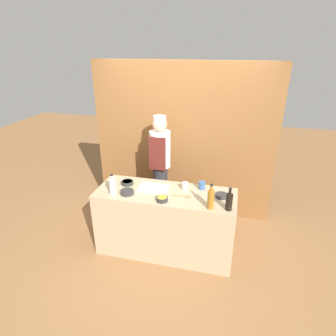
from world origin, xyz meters
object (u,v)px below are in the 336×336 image
at_px(bottle_clear, 113,186).
at_px(cup_blue, 202,185).
at_px(sauce_bowl_yellow, 162,199).
at_px(cup_cream, 185,186).
at_px(wooden_spoon, 184,196).
at_px(sauce_bowl_brown, 127,182).
at_px(chef_center, 160,166).
at_px(sauce_bowl_green, 127,192).
at_px(cutting_board, 154,188).
at_px(sauce_bowl_white, 221,195).
at_px(bottle_amber, 211,199).
at_px(bottle_soy, 229,201).

xyz_separation_m(bottle_clear, cup_blue, (1.06, 0.38, -0.05)).
bearing_deg(cup_blue, sauce_bowl_yellow, -135.02).
height_order(cup_cream, wooden_spoon, cup_cream).
distance_m(sauce_bowl_brown, chef_center, 0.65).
bearing_deg(sauce_bowl_green, cutting_board, 36.15).
bearing_deg(bottle_clear, wooden_spoon, 8.16).
height_order(bottle_clear, wooden_spoon, bottle_clear).
height_order(cutting_board, wooden_spoon, wooden_spoon).
xyz_separation_m(cup_blue, chef_center, (-0.69, 0.48, 0.00)).
height_order(sauce_bowl_yellow, sauce_bowl_white, sauce_bowl_yellow).
xyz_separation_m(sauce_bowl_white, cutting_board, (-0.87, 0.01, -0.01)).
xyz_separation_m(sauce_bowl_brown, bottle_clear, (-0.08, -0.28, 0.08)).
height_order(bottle_clear, cup_cream, bottle_clear).
bearing_deg(chef_center, bottle_clear, -113.54).
height_order(sauce_bowl_green, bottle_amber, bottle_amber).
relative_size(sauce_bowl_white, bottle_clear, 0.57).
relative_size(sauce_bowl_yellow, bottle_clear, 0.52).
relative_size(cutting_board, cup_blue, 3.73).
bearing_deg(bottle_clear, cup_blue, 19.83).
relative_size(sauce_bowl_brown, bottle_amber, 0.52).
height_order(sauce_bowl_brown, sauce_bowl_white, sauce_bowl_brown).
height_order(sauce_bowl_white, cup_blue, cup_blue).
distance_m(sauce_bowl_green, cutting_board, 0.35).
bearing_deg(sauce_bowl_white, cup_cream, 168.57).
bearing_deg(wooden_spoon, bottle_clear, -171.84).
bearing_deg(sauce_bowl_brown, sauce_bowl_yellow, -29.10).
distance_m(bottle_soy, wooden_spoon, 0.58).
bearing_deg(sauce_bowl_brown, wooden_spoon, -10.93).
distance_m(bottle_soy, cup_cream, 0.67).
distance_m(cup_blue, wooden_spoon, 0.32).
distance_m(sauce_bowl_green, bottle_soy, 1.25).
relative_size(bottle_soy, bottle_amber, 0.90).
relative_size(sauce_bowl_white, bottle_soy, 0.54).
xyz_separation_m(sauce_bowl_white, bottle_clear, (-1.32, -0.23, 0.08)).
distance_m(sauce_bowl_green, bottle_amber, 1.05).
bearing_deg(cutting_board, sauce_bowl_brown, 173.66).
height_order(sauce_bowl_brown, wooden_spoon, sauce_bowl_brown).
xyz_separation_m(sauce_bowl_yellow, wooden_spoon, (0.23, 0.16, -0.02)).
height_order(bottle_clear, bottle_soy, bottle_soy).
xyz_separation_m(sauce_bowl_brown, cup_blue, (0.98, 0.10, 0.03)).
relative_size(bottle_clear, chef_center, 0.16).
relative_size(sauce_bowl_yellow, sauce_bowl_green, 0.81).
relative_size(cup_cream, wooden_spoon, 0.40).
height_order(cup_blue, chef_center, chef_center).
distance_m(sauce_bowl_white, bottle_amber, 0.32).
xyz_separation_m(bottle_clear, cup_cream, (0.86, 0.32, -0.06)).
bearing_deg(cutting_board, bottle_clear, -152.58).
bearing_deg(cutting_board, wooden_spoon, -14.96).
xyz_separation_m(bottle_clear, bottle_soy, (1.42, -0.04, 0.00)).
relative_size(cup_blue, wooden_spoon, 0.43).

